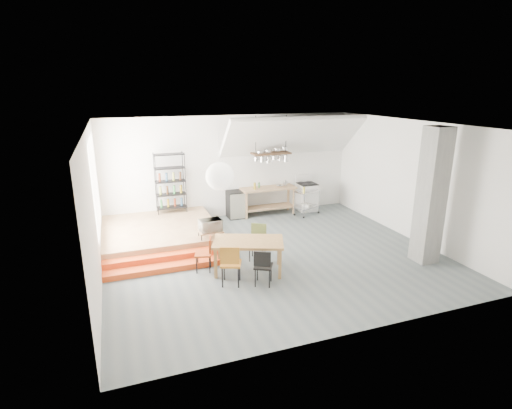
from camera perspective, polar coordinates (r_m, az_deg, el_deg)
name	(u,v)px	position (r m, az deg, el deg)	size (l,w,h in m)	color
floor	(273,255)	(10.02, 2.49, -7.25)	(8.00, 8.00, 0.00)	#555F62
wall_back	(232,167)	(12.71, -3.43, 5.42)	(8.00, 0.04, 3.20)	silver
wall_left	(94,210)	(8.82, -22.16, -0.74)	(0.04, 7.00, 3.20)	silver
wall_right	(411,180)	(11.59, 21.25, 3.24)	(0.04, 7.00, 3.20)	silver
ceiling	(275,125)	(9.21, 2.74, 11.30)	(8.00, 7.00, 0.02)	white
slope_ceiling	(293,136)	(12.64, 5.24, 9.68)	(4.40, 1.80, 0.15)	white
window_pane	(95,184)	(10.23, -21.96, 2.68)	(0.02, 2.50, 2.20)	white
platform	(161,233)	(11.19, -13.46, -4.00)	(3.00, 3.00, 0.40)	#8E6747
step_lower	(172,267)	(9.45, -11.96, -8.68)	(3.00, 0.35, 0.13)	#D74819
step_upper	(169,258)	(9.74, -12.28, -7.49)	(3.00, 0.35, 0.27)	#D74819
concrete_column	(431,196)	(10.05, 23.74, 1.08)	(0.50, 0.50, 3.20)	slate
kitchen_counter	(268,196)	(12.96, 1.75, 1.24)	(1.80, 0.60, 0.91)	#8E6747
stove	(307,196)	(13.57, 7.24, 1.17)	(0.60, 0.60, 1.18)	white
pot_rack	(272,156)	(12.48, 2.30, 6.99)	(1.20, 0.50, 1.43)	#3C2318
wire_shelving	(170,182)	(12.08, -12.15, 3.17)	(0.88, 0.38, 1.80)	black
microwave_shelf	(211,231)	(10.08, -6.50, -3.84)	(0.60, 0.40, 0.16)	#8E6747
paper_lantern	(220,176)	(8.53, -5.21, 4.04)	(0.60, 0.60, 0.60)	white
dining_table	(248,244)	(8.95, -1.11, -5.66)	(1.76, 1.37, 0.74)	olive
chair_mustard	(231,262)	(8.36, -3.65, -8.16)	(0.54, 0.54, 0.91)	#B26E1E
chair_black	(263,264)	(8.37, 1.00, -8.56)	(0.50, 0.50, 0.81)	black
chair_olive	(258,239)	(9.64, 0.28, -4.88)	(0.54, 0.54, 0.86)	#52602D
chair_red	(206,251)	(9.11, -7.14, -6.62)	(0.45, 0.45, 0.79)	#A03D16
rolling_cart	(307,199)	(13.07, 7.32, 0.78)	(0.92, 0.74, 0.81)	silver
mini_fridge	(235,204)	(12.71, -2.96, 0.02)	(0.51, 0.51, 0.87)	black
microwave	(210,225)	(10.03, -6.53, -2.95)	(0.53, 0.36, 0.29)	beige
bowl	(280,186)	(12.98, 3.39, 2.65)	(0.22, 0.22, 0.05)	silver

